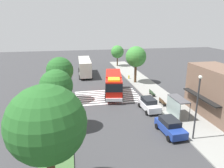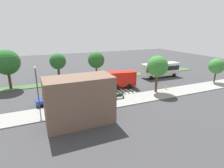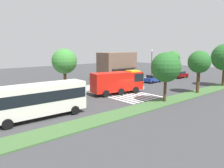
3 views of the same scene
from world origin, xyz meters
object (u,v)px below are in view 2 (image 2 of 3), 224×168
street_lamp (37,85)px  sidewalk_tree_far_west (217,66)px  bus_stop_shelter (75,96)px  bench_near_shelter (98,99)px  fire_truck (113,79)px  transit_bus (160,69)px  bench_west_of_shelter (120,96)px  sidewalk_tree_west (157,66)px  parked_car_west (87,94)px  median_tree_center (7,62)px  parked_car_mid (49,100)px  median_tree_far_west (96,60)px  median_tree_west (58,62)px  fire_hydrant (166,88)px

street_lamp → sidewalk_tree_far_west: size_ratio=1.22×
bus_stop_shelter → street_lamp: (5.40, -0.72, 2.25)m
bench_near_shelter → street_lamp: bearing=-4.5°
sidewalk_tree_far_west → fire_truck: bearing=-14.1°
transit_bus → bus_stop_shelter: bearing=-156.8°
bench_west_of_shelter → sidewalk_tree_west: sidewalk_tree_west is taller
parked_car_west → median_tree_center: (13.09, -12.05, 4.79)m
fire_truck → bench_west_of_shelter: bearing=86.1°
fire_truck → parked_car_mid: (13.41, 3.63, -1.17)m
fire_truck → bench_west_of_shelter: size_ratio=5.79×
street_lamp → median_tree_far_west: 19.89m
sidewalk_tree_far_west → sidewalk_tree_west: bearing=0.0°
parked_car_mid → sidewalk_tree_west: (-20.05, 2.20, 4.40)m
bench_west_of_shelter → median_tree_center: (18.42, -14.59, 5.09)m
parked_car_mid → bench_west_of_shelter: parked_car_mid is taller
transit_bus → street_lamp: street_lamp is taller
bench_west_of_shelter → median_tree_west: bearing=-60.2°
parked_car_mid → fire_hydrant: parked_car_mid is taller
bench_west_of_shelter → median_tree_west: (8.37, -14.59, 4.56)m
sidewalk_tree_far_west → fire_hydrant: size_ratio=8.02×
sidewalk_tree_west → median_tree_west: (16.57, -14.25, -0.14)m
bus_stop_shelter → bench_near_shelter: bearing=179.7°
median_tree_far_west → street_lamp: bearing=44.2°
street_lamp → sidewalk_tree_far_west: bearing=179.4°
bench_near_shelter → median_tree_west: median_tree_west is taller
bench_near_shelter → median_tree_center: median_tree_center is taller
fire_truck → street_lamp: size_ratio=1.35×
sidewalk_tree_west → median_tree_west: bearing=-40.7°
parked_car_mid → median_tree_far_west: bearing=-139.2°
bench_west_of_shelter → fire_truck: bearing=-104.3°
sidewalk_tree_west → bench_west_of_shelter: bearing=2.4°
fire_truck → bench_west_of_shelter: fire_truck is taller
transit_bus → bench_west_of_shelter: size_ratio=6.40×
sidewalk_tree_far_west → fire_hydrant: sidewalk_tree_far_west is taller
bench_west_of_shelter → median_tree_far_west: median_tree_far_west is taller
parked_car_mid → median_tree_center: bearing=-64.3°
bus_stop_shelter → median_tree_center: 18.24m
bench_west_of_shelter → street_lamp: bearing=-3.1°
parked_car_mid → bus_stop_shelter: size_ratio=1.23×
parked_car_mid → sidewalk_tree_far_west: size_ratio=0.77×
median_tree_west → bench_near_shelter: bearing=106.2°
sidewalk_tree_west → median_tree_west: sidewalk_tree_west is taller
transit_bus → bench_near_shelter: (20.68, 9.86, -1.59)m
parked_car_west → bench_near_shelter: parked_car_west is taller
bench_near_shelter → bench_west_of_shelter: (-4.12, 0.00, 0.00)m
fire_hydrant → bench_near_shelter: bearing=3.2°
median_tree_west → parked_car_west: bearing=104.2°
parked_car_west → median_tree_west: 13.13m
transit_bus → sidewalk_tree_far_west: (-8.31, 9.52, 1.83)m
street_lamp → median_tree_center: (4.90, -13.85, 1.54)m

